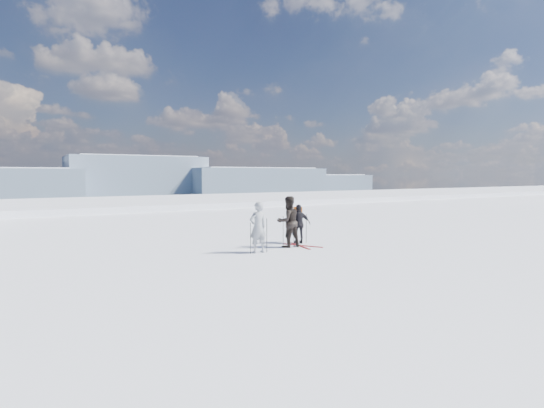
{
  "coord_description": "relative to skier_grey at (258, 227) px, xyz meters",
  "views": [
    {
      "loc": [
        -9.34,
        -10.1,
        2.86
      ],
      "look_at": [
        -1.59,
        3.0,
        1.8
      ],
      "focal_mm": 28.0,
      "sensor_mm": 36.0,
      "label": 1
    }
  ],
  "objects": [
    {
      "name": "skis_loose",
      "position": [
        2.19,
        0.37,
        -0.92
      ],
      "size": [
        0.94,
        1.69,
        0.03
      ],
      "color": "black",
      "rests_on": "ground"
    },
    {
      "name": "skier_grey",
      "position": [
        0.0,
        0.0,
        0.0
      ],
      "size": [
        0.71,
        0.49,
        1.88
      ],
      "primitive_type": "imported",
      "rotation": [
        0.0,
        0.0,
        3.2
      ],
      "color": "#8D939A",
      "rests_on": "ground"
    },
    {
      "name": "lake_basin",
      "position": [
        1.97,
        26.64,
        -7.44
      ],
      "size": [
        820.0,
        820.0,
        71.62
      ],
      "color": "white",
      "rests_on": "ground"
    },
    {
      "name": "backpack",
      "position": [
        2.58,
        1.23,
        0.95
      ],
      "size": [
        0.39,
        0.31,
        0.52
      ],
      "primitive_type": "cube",
      "rotation": [
        0.0,
        0.0,
        2.77
      ],
      "color": "orange",
      "rests_on": "skier_pack"
    },
    {
      "name": "far_mountain_range",
      "position": [
        31.57,
        451.42,
        -8.13
      ],
      "size": [
        770.0,
        110.0,
        53.0
      ],
      "color": "slate",
      "rests_on": "ground"
    },
    {
      "name": "skier_pack",
      "position": [
        2.49,
        1.0,
        -0.13
      ],
      "size": [
        1.03,
        0.71,
        1.62
      ],
      "primitive_type": "imported",
      "rotation": [
        0.0,
        0.0,
        2.77
      ],
      "color": "black",
      "rests_on": "ground"
    },
    {
      "name": "ski_poles",
      "position": [
        1.4,
        0.43,
        -0.32
      ],
      "size": [
        3.18,
        1.06,
        1.36
      ],
      "color": "black",
      "rests_on": "ground"
    },
    {
      "name": "skier_dark",
      "position": [
        1.62,
        0.47,
        0.07
      ],
      "size": [
        1.0,
        0.79,
        2.01
      ],
      "primitive_type": "imported",
      "rotation": [
        0.0,
        0.0,
        3.11
      ],
      "color": "black",
      "rests_on": "ground"
    }
  ]
}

